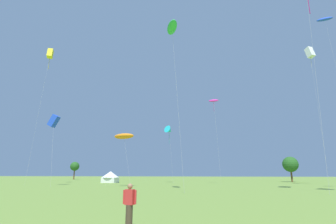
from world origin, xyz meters
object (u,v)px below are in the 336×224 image
kite_green_parafoil (172,28)px  tree_distant_right (290,164)px  kite_magenta_parafoil (214,101)px  kite_orange_parafoil (124,136)px  person_spectator (129,206)px  kite_yellow_box (50,54)px  tree_distant_left (75,166)px  kite_blue_parafoil (325,20)px  kite_cyan_delta (169,130)px  kite_blue_box (54,121)px  kite_white_box (310,53)px  festival_tent_left (110,176)px

kite_green_parafoil → tree_distant_right: size_ratio=3.43×
kite_green_parafoil → kite_magenta_parafoil: bearing=78.7°
kite_orange_parafoil → person_spectator: kite_orange_parafoil is taller
kite_magenta_parafoil → kite_green_parafoil: bearing=-101.3°
kite_yellow_box → tree_distant_left: 51.76m
kite_blue_parafoil → kite_cyan_delta: bearing=158.5°
kite_blue_box → kite_magenta_parafoil: size_ratio=0.70×
kite_cyan_delta → kite_green_parafoil: (6.17, -30.65, 9.26)m
kite_orange_parafoil → person_spectator: size_ratio=5.21×
kite_cyan_delta → kite_orange_parafoil: kite_cyan_delta is taller
kite_white_box → kite_yellow_box: bearing=-175.9°
kite_cyan_delta → kite_blue_box: size_ratio=1.06×
kite_yellow_box → kite_orange_parafoil: bearing=-14.8°
kite_orange_parafoil → kite_magenta_parafoil: size_ratio=0.48×
festival_tent_left → tree_distant_left: 41.02m
kite_blue_box → person_spectator: 42.85m
kite_orange_parafoil → kite_magenta_parafoil: kite_magenta_parafoil is taller
kite_blue_parafoil → kite_orange_parafoil: 44.46m
tree_distant_right → kite_yellow_box: bearing=-154.2°
kite_magenta_parafoil → tree_distant_left: kite_magenta_parafoil is taller
kite_blue_parafoil → kite_orange_parafoil: (-37.43, -7.27, -22.85)m
kite_cyan_delta → tree_distant_left: bearing=146.2°
kite_white_box → person_spectator: 52.52m
kite_green_parafoil → tree_distant_left: (-47.73, 58.48, -17.15)m
kite_green_parafoil → kite_yellow_box: size_ratio=0.75×
kite_white_box → kite_orange_parafoil: (-34.75, -9.43, -17.14)m
kite_yellow_box → tree_distant_left: size_ratio=4.60×
kite_blue_parafoil → kite_magenta_parafoil: (-22.00, 7.94, -12.98)m
kite_white_box → festival_tent_left: size_ratio=6.49×
person_spectator → festival_tent_left: (-22.00, 49.01, 0.64)m
tree_distant_left → person_spectator: bearing=-58.0°
kite_blue_parafoil → festival_tent_left: bearing=167.2°
kite_orange_parafoil → kite_yellow_box: bearing=165.2°
kite_orange_parafoil → kite_yellow_box: kite_yellow_box is taller
kite_blue_parafoil → kite_white_box: bearing=141.1°
kite_green_parafoil → festival_tent_left: 40.30m
kite_white_box → festival_tent_left: 51.41m
kite_magenta_parafoil → kite_green_parafoil: size_ratio=0.84×
kite_green_parafoil → festival_tent_left: kite_green_parafoil is taller
kite_blue_box → festival_tent_left: size_ratio=3.17×
festival_tent_left → kite_cyan_delta: bearing=9.6°
kite_cyan_delta → kite_blue_parafoil: size_ratio=0.43×
kite_green_parafoil → tree_distant_right: bearing=60.2°
kite_white_box → festival_tent_left: kite_white_box is taller
kite_blue_box → kite_green_parafoil: 28.91m
person_spectator → tree_distant_right: 67.15m
kite_magenta_parafoil → tree_distant_left: size_ratio=2.89×
kite_cyan_delta → kite_magenta_parafoil: 13.63m
kite_white_box → kite_blue_box: 51.79m
kite_green_parafoil → kite_yellow_box: 35.30m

